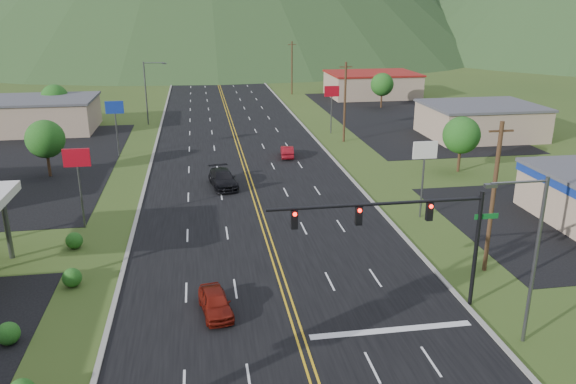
{
  "coord_description": "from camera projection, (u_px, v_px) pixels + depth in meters",
  "views": [
    {
      "loc": [
        -4.72,
        -13.1,
        16.78
      ],
      "look_at": [
        1.1,
        22.91,
        4.5
      ],
      "focal_mm": 35.0,
      "sensor_mm": 36.0,
      "label": 1
    }
  ],
  "objects": [
    {
      "name": "utility_pole_c",
      "position": [
        292.0,
        67.0,
        107.61
      ],
      "size": [
        1.6,
        0.28,
        10.0
      ],
      "color": "#382314",
      "rests_on": "ground"
    },
    {
      "name": "tree_east_a",
      "position": [
        461.0,
        135.0,
        57.83
      ],
      "size": [
        3.84,
        3.84,
        5.82
      ],
      "color": "#382314",
      "rests_on": "ground"
    },
    {
      "name": "pole_sign_west_a",
      "position": [
        78.0,
        166.0,
        42.66
      ],
      "size": [
        2.0,
        0.18,
        6.4
      ],
      "color": "#59595E",
      "rests_on": "ground"
    },
    {
      "name": "car_dark_mid",
      "position": [
        223.0,
        179.0,
        53.81
      ],
      "size": [
        2.95,
        5.69,
        1.58
      ],
      "primitive_type": "imported",
      "rotation": [
        0.0,
        0.0,
        0.14
      ],
      "color": "black",
      "rests_on": "ground"
    },
    {
      "name": "tree_west_b",
      "position": [
        55.0,
        98.0,
        80.67
      ],
      "size": [
        3.84,
        3.84,
        5.82
      ],
      "color": "#382314",
      "rests_on": "ground"
    },
    {
      "name": "tree_east_b",
      "position": [
        382.0,
        85.0,
        93.99
      ],
      "size": [
        3.84,
        3.84,
        5.82
      ],
      "color": "#382314",
      "rests_on": "ground"
    },
    {
      "name": "utility_pole_d",
      "position": [
        266.0,
        51.0,
        145.04
      ],
      "size": [
        1.6,
        0.28,
        10.0
      ],
      "color": "#382314",
      "rests_on": "ground"
    },
    {
      "name": "car_red_far",
      "position": [
        287.0,
        152.0,
        64.32
      ],
      "size": [
        1.78,
        4.06,
        1.3
      ],
      "primitive_type": "imported",
      "rotation": [
        0.0,
        0.0,
        3.04
      ],
      "color": "maroon",
      "rests_on": "ground"
    },
    {
      "name": "pole_sign_east_b",
      "position": [
        332.0,
        96.0,
        74.81
      ],
      "size": [
        2.0,
        0.18,
        6.4
      ],
      "color": "#59595E",
      "rests_on": "ground"
    },
    {
      "name": "car_red_near",
      "position": [
        215.0,
        303.0,
        31.78
      ],
      "size": [
        2.15,
        4.11,
        1.34
      ],
      "primitive_type": "imported",
      "rotation": [
        0.0,
        0.0,
        0.15
      ],
      "color": "maroon",
      "rests_on": "ground"
    },
    {
      "name": "building_east_mid",
      "position": [
        480.0,
        120.0,
        73.93
      ],
      "size": [
        14.4,
        11.4,
        4.3
      ],
      "color": "tan",
      "rests_on": "ground"
    },
    {
      "name": "pole_sign_west_b",
      "position": [
        115.0,
        113.0,
        63.25
      ],
      "size": [
        2.0,
        0.18,
        6.4
      ],
      "color": "#59595E",
      "rests_on": "ground"
    },
    {
      "name": "tree_west_a",
      "position": [
        45.0,
        139.0,
        56.16
      ],
      "size": [
        3.84,
        3.84,
        5.82
      ],
      "color": "#382314",
      "rests_on": "ground"
    },
    {
      "name": "pole_sign_east_a",
      "position": [
        424.0,
        158.0,
        44.87
      ],
      "size": [
        2.0,
        0.18,
        6.4
      ],
      "color": "#59595E",
      "rests_on": "ground"
    },
    {
      "name": "streetlight_east",
      "position": [
        531.0,
        251.0,
        27.71
      ],
      "size": [
        3.28,
        0.25,
        9.0
      ],
      "color": "#59595E",
      "rests_on": "ground"
    },
    {
      "name": "building_west_far",
      "position": [
        27.0,
        115.0,
        76.99
      ],
      "size": [
        18.4,
        11.4,
        4.5
      ],
      "color": "tan",
      "rests_on": "ground"
    },
    {
      "name": "utility_pole_a",
      "position": [
        493.0,
        197.0,
        35.57
      ],
      "size": [
        1.6,
        0.28,
        10.0
      ],
      "color": "#382314",
      "rests_on": "ground"
    },
    {
      "name": "building_east_far",
      "position": [
        372.0,
        84.0,
        106.04
      ],
      "size": [
        16.4,
        12.4,
        4.5
      ],
      "color": "tan",
      "rests_on": "ground"
    },
    {
      "name": "streetlight_west",
      "position": [
        148.0,
        89.0,
        80.4
      ],
      "size": [
        3.28,
        0.25,
        9.0
      ],
      "color": "#59595E",
      "rests_on": "ground"
    },
    {
      "name": "traffic_signal",
      "position": [
        411.0,
        224.0,
        30.7
      ],
      "size": [
        13.1,
        0.43,
        7.0
      ],
      "color": "black",
      "rests_on": "ground"
    },
    {
      "name": "utility_pole_b",
      "position": [
        345.0,
        102.0,
        70.19
      ],
      "size": [
        1.6,
        0.28,
        10.0
      ],
      "color": "#382314",
      "rests_on": "ground"
    }
  ]
}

